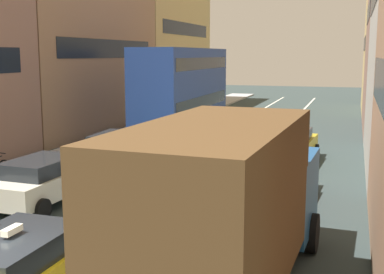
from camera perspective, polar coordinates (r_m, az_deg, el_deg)
sidewalk_left at (r=29.21m, az=-7.66°, el=0.14°), size 2.60×64.00×0.14m
lane_stripe_left at (r=27.45m, az=1.80°, el=-0.51°), size 0.16×60.00×0.01m
lane_stripe_right at (r=26.71m, az=8.82°, el=-0.89°), size 0.16×60.00×0.01m
building_row_left at (r=34.96m, az=-12.86°, el=10.11°), size 7.20×43.90×12.83m
removalist_box_truck at (r=9.59m, az=4.30°, el=-7.32°), size 2.96×7.79×3.58m
taxi_centre_lane_front at (r=10.12m, az=-19.01°, el=-14.00°), size 2.08×4.31×1.66m
sedan_centre_lane_second at (r=14.54m, az=-7.03°, el=-6.36°), size 2.22×4.38×1.49m
wagon_left_lane_second at (r=16.68m, az=-16.43°, el=-4.62°), size 2.17×4.35×1.49m
hatchback_centre_lane_third at (r=20.02m, az=1.11°, el=-1.92°), size 2.11×4.32×1.49m
sedan_left_lane_third at (r=21.25m, az=-8.44°, el=-1.36°), size 2.23×4.38×1.49m
sedan_right_lane_behind_truck at (r=16.56m, az=9.27°, el=-4.46°), size 2.27×4.40×1.49m
wagon_right_lane_far at (r=22.40m, az=11.09°, el=-0.88°), size 2.29×4.41×1.49m
bus_mid_queue_primary at (r=29.01m, az=-0.98°, el=5.65°), size 2.90×10.53×5.06m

